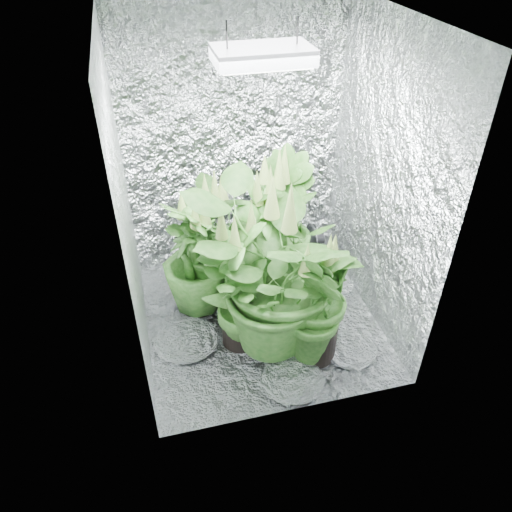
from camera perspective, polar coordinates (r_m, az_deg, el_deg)
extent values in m
plane|color=silver|center=(3.63, 0.52, -7.16)|extent=(1.60, 1.60, 0.00)
cube|color=silver|center=(3.72, -2.55, 12.61)|extent=(1.60, 0.02, 2.00)
cube|color=silver|center=(2.40, 5.45, -2.72)|extent=(1.60, 0.02, 2.00)
cube|color=silver|center=(2.96, -14.61, 4.53)|extent=(0.02, 1.60, 2.00)
cube|color=silver|center=(3.30, 14.34, 8.12)|extent=(0.02, 1.60, 2.00)
cube|color=silver|center=(2.67, 0.78, 25.54)|extent=(1.60, 1.60, 0.01)
cube|color=gray|center=(2.71, 0.75, 22.01)|extent=(0.50, 0.30, 0.08)
cube|color=white|center=(2.72, 0.74, 21.09)|extent=(0.46, 0.26, 0.01)
cylinder|color=black|center=(2.65, -3.36, 23.94)|extent=(0.01, 0.01, 0.13)
cylinder|color=black|center=(2.74, 4.77, 24.30)|extent=(0.01, 0.01, 0.13)
cylinder|color=black|center=(3.81, -3.80, -2.09)|extent=(0.30, 0.30, 0.27)
cylinder|color=#422A17|center=(3.73, -3.87, -0.65)|extent=(0.28, 0.28, 0.03)
imported|color=#164711|center=(3.59, -4.03, 2.40)|extent=(0.94, 0.94, 0.93)
cone|color=olive|center=(3.39, -4.31, 8.00)|extent=(0.10, 0.10, 0.27)
cylinder|color=black|center=(3.66, 0.91, -4.19)|extent=(0.28, 0.28, 0.25)
cylinder|color=#422A17|center=(3.59, 0.93, -2.88)|extent=(0.25, 0.25, 0.03)
imported|color=#164711|center=(3.40, 0.98, 1.09)|extent=(0.76, 0.76, 1.02)
cone|color=olive|center=(3.16, 1.06, 7.73)|extent=(0.09, 0.09, 0.25)
cylinder|color=black|center=(3.88, 2.39, -1.36)|extent=(0.29, 0.29, 0.26)
cylinder|color=#422A17|center=(3.81, 2.43, -0.01)|extent=(0.27, 0.27, 0.03)
imported|color=#164711|center=(3.63, 2.56, 3.87)|extent=(0.58, 0.58, 1.04)
cone|color=olive|center=(3.41, 2.76, 10.33)|extent=(0.09, 0.09, 0.26)
cylinder|color=black|center=(3.68, -6.63, -4.16)|extent=(0.28, 0.28, 0.25)
cylinder|color=#422A17|center=(3.61, -6.75, -2.84)|extent=(0.26, 0.26, 0.03)
imported|color=#164711|center=(3.47, -7.00, -0.01)|extent=(0.66, 0.66, 0.85)
cone|color=olive|center=(3.27, -7.47, 5.15)|extent=(0.09, 0.09, 0.25)
cylinder|color=black|center=(3.37, 2.37, -8.30)|extent=(0.30, 0.30, 0.27)
cylinder|color=#422A17|center=(3.29, 2.42, -6.84)|extent=(0.27, 0.27, 0.03)
imported|color=#164711|center=(3.06, 2.58, -2.03)|extent=(1.40, 1.40, 1.15)
cone|color=olive|center=(2.77, 2.87, 6.21)|extent=(0.10, 0.10, 0.27)
cylinder|color=black|center=(3.40, -1.82, -8.31)|extent=(0.25, 0.25, 0.22)
cylinder|color=#422A17|center=(3.34, -1.85, -7.15)|extent=(0.23, 0.23, 0.03)
imported|color=#164711|center=(3.14, -1.96, -3.17)|extent=(0.67, 0.67, 0.96)
cone|color=olive|center=(2.88, -2.13, 3.37)|extent=(0.08, 0.08, 0.22)
cylinder|color=black|center=(3.33, 6.71, -9.45)|extent=(0.29, 0.29, 0.26)
cylinder|color=#422A17|center=(3.25, 6.85, -8.07)|extent=(0.26, 0.26, 0.03)
imported|color=#164711|center=(3.09, 7.15, -5.04)|extent=(0.53, 0.53, 0.88)
cone|color=olive|center=(2.86, 7.72, 0.64)|extent=(0.09, 0.09, 0.26)
cylinder|color=black|center=(4.22, 6.94, 0.39)|extent=(0.12, 0.12, 0.07)
cylinder|color=black|center=(4.14, 7.08, 1.97)|extent=(0.09, 0.09, 0.09)
cylinder|color=#4C4C51|center=(4.12, 6.39, 1.87)|extent=(0.02, 0.27, 0.27)
torus|color=#4C4C51|center=(4.12, 6.39, 1.87)|extent=(0.01, 0.28, 0.28)
cube|color=white|center=(3.21, 8.15, -7.48)|extent=(0.05, 0.02, 0.08)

